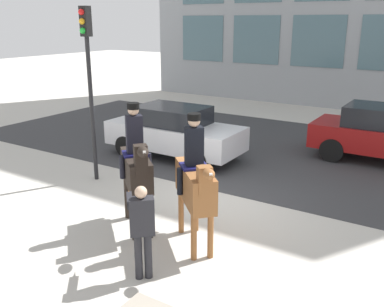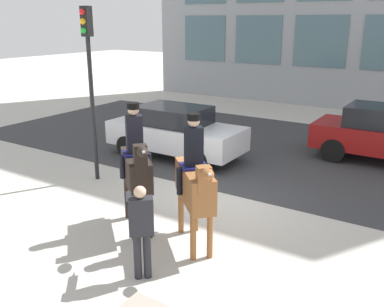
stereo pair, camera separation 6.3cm
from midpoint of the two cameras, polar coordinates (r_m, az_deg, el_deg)
name	(u,v)px [view 1 (the left image)]	position (r m, az deg, el deg)	size (l,w,h in m)	color
ground_plane	(215,200)	(10.33, 2.94, -6.26)	(80.00, 80.00, 0.00)	beige
road_surface	(286,151)	(14.41, 12.26, 0.28)	(22.01, 8.50, 0.01)	#38383A
mounted_horse_lead	(136,166)	(8.58, -7.63, -1.71)	(1.54, 1.42, 2.61)	black
mounted_horse_companion	(195,182)	(7.87, 0.22, -3.77)	(1.52, 1.49, 2.55)	brown
pedestrian_bystander	(142,225)	(7.05, -7.00, -9.46)	(0.85, 0.64, 1.64)	#232328
street_car_near_lane	(174,131)	(13.34, -2.54, 2.99)	(4.28, 1.85, 1.61)	silver
street_car_far_lane	(383,133)	(14.11, 23.97, 2.46)	(4.09, 1.91, 1.69)	maroon
traffic_light	(89,69)	(11.28, -13.79, 10.92)	(0.24, 0.29, 4.47)	black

